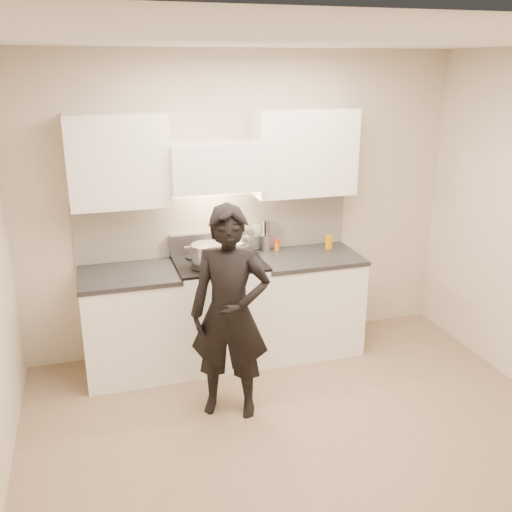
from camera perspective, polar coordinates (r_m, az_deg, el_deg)
The scene contains 11 objects.
ground_plane at distance 4.27m, azimuth 5.33°, elevation -18.41°, with size 4.00×4.00×0.00m, color #8B7357.
room_shell at distance 3.86m, azimuth 3.19°, elevation 4.08°, with size 4.04×3.54×2.70m.
stove at distance 5.13m, azimuth -3.60°, elevation -5.47°, with size 0.76×0.65×0.96m.
counter_right at distance 5.36m, azimuth 5.10°, elevation -4.56°, with size 0.92×0.67×0.92m.
counter_left at distance 5.03m, azimuth -12.33°, elevation -6.55°, with size 0.82×0.67×0.92m.
wok at distance 5.10m, azimuth -2.08°, elevation 1.25°, with size 0.32×0.39×0.25m.
stock_pot at distance 4.81m, azimuth -4.90°, elevation 0.17°, with size 0.38×0.31×0.18m.
utensil_crock at distance 5.28m, azimuth 0.88°, elevation 1.51°, with size 0.11×0.11×0.29m.
spice_jar at distance 5.30m, azimuth 2.12°, elevation 1.13°, with size 0.05×0.05×0.11m.
oil_glass at distance 5.39m, azimuth 7.31°, elevation 1.38°, with size 0.07×0.07×0.12m.
person at distance 4.23m, azimuth -2.61°, elevation -5.78°, with size 0.60×0.39×1.64m, color black.
Camera 1 is at (-1.33, -3.14, 2.57)m, focal length 40.00 mm.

